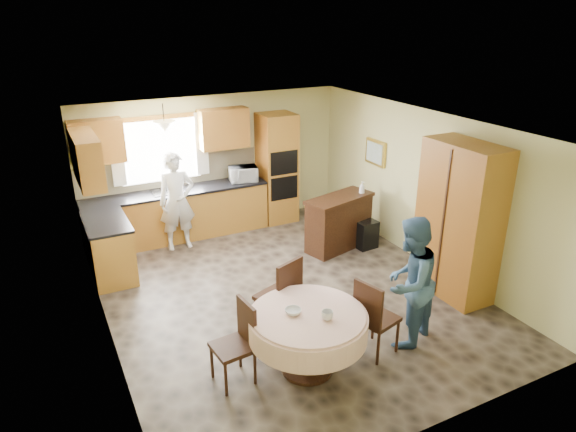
{
  "coord_description": "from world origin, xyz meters",
  "views": [
    {
      "loc": [
        -3.0,
        -5.92,
        3.92
      ],
      "look_at": [
        0.17,
        0.3,
        1.1
      ],
      "focal_mm": 32.0,
      "sensor_mm": 36.0,
      "label": 1
    }
  ],
  "objects_px": {
    "chair_left": "(239,339)",
    "person_sink": "(177,201)",
    "chair_right": "(373,315)",
    "oven_tower": "(277,168)",
    "cupboard": "(459,221)",
    "sideboard": "(339,224)",
    "chair_back": "(283,293)",
    "person_dining": "(409,282)",
    "dining_table": "(308,326)"
  },
  "relations": [
    {
      "from": "chair_back",
      "to": "cupboard",
      "type": "bearing_deg",
      "value": 155.55
    },
    {
      "from": "chair_right",
      "to": "person_dining",
      "type": "height_order",
      "value": "person_dining"
    },
    {
      "from": "person_sink",
      "to": "chair_left",
      "type": "bearing_deg",
      "value": -94.55
    },
    {
      "from": "sideboard",
      "to": "person_dining",
      "type": "relative_size",
      "value": 0.75
    },
    {
      "from": "chair_left",
      "to": "chair_right",
      "type": "height_order",
      "value": "chair_right"
    },
    {
      "from": "cupboard",
      "to": "chair_back",
      "type": "relative_size",
      "value": 2.1
    },
    {
      "from": "oven_tower",
      "to": "person_sink",
      "type": "height_order",
      "value": "oven_tower"
    },
    {
      "from": "sideboard",
      "to": "chair_left",
      "type": "height_order",
      "value": "chair_left"
    },
    {
      "from": "chair_left",
      "to": "person_sink",
      "type": "bearing_deg",
      "value": 168.74
    },
    {
      "from": "chair_right",
      "to": "oven_tower",
      "type": "bearing_deg",
      "value": -26.75
    },
    {
      "from": "person_sink",
      "to": "cupboard",
      "type": "bearing_deg",
      "value": -45.21
    },
    {
      "from": "chair_left",
      "to": "sideboard",
      "type": "bearing_deg",
      "value": 125.08
    },
    {
      "from": "cupboard",
      "to": "chair_left",
      "type": "bearing_deg",
      "value": -173.51
    },
    {
      "from": "sideboard",
      "to": "dining_table",
      "type": "bearing_deg",
      "value": -142.93
    },
    {
      "from": "oven_tower",
      "to": "sideboard",
      "type": "xyz_separation_m",
      "value": [
        0.37,
        -1.68,
        -0.61
      ]
    },
    {
      "from": "dining_table",
      "to": "chair_back",
      "type": "xyz_separation_m",
      "value": [
        0.08,
        0.79,
        -0.01
      ]
    },
    {
      "from": "chair_left",
      "to": "person_sink",
      "type": "height_order",
      "value": "person_sink"
    },
    {
      "from": "chair_right",
      "to": "dining_table",
      "type": "bearing_deg",
      "value": 68.6
    },
    {
      "from": "oven_tower",
      "to": "chair_right",
      "type": "xyz_separation_m",
      "value": [
        -0.89,
        -4.43,
        -0.5
      ]
    },
    {
      "from": "chair_left",
      "to": "person_sink",
      "type": "xyz_separation_m",
      "value": [
        0.38,
        3.73,
        0.33
      ]
    },
    {
      "from": "sideboard",
      "to": "chair_back",
      "type": "relative_size",
      "value": 1.16
    },
    {
      "from": "dining_table",
      "to": "chair_left",
      "type": "bearing_deg",
      "value": 163.57
    },
    {
      "from": "person_dining",
      "to": "person_sink",
      "type": "bearing_deg",
      "value": -91.73
    },
    {
      "from": "chair_back",
      "to": "person_dining",
      "type": "relative_size",
      "value": 0.64
    },
    {
      "from": "chair_back",
      "to": "person_sink",
      "type": "bearing_deg",
      "value": -102.81
    },
    {
      "from": "chair_right",
      "to": "chair_left",
      "type": "bearing_deg",
      "value": 63.55
    },
    {
      "from": "sideboard",
      "to": "chair_left",
      "type": "relative_size",
      "value": 1.3
    },
    {
      "from": "chair_back",
      "to": "chair_right",
      "type": "xyz_separation_m",
      "value": [
        0.76,
        -0.88,
        -0.04
      ]
    },
    {
      "from": "sideboard",
      "to": "person_sink",
      "type": "distance_m",
      "value": 2.82
    },
    {
      "from": "sideboard",
      "to": "chair_back",
      "type": "height_order",
      "value": "chair_back"
    },
    {
      "from": "oven_tower",
      "to": "chair_left",
      "type": "xyz_separation_m",
      "value": [
        -2.48,
        -4.12,
        -0.53
      ]
    },
    {
      "from": "chair_back",
      "to": "person_dining",
      "type": "distance_m",
      "value": 1.57
    },
    {
      "from": "sideboard",
      "to": "chair_right",
      "type": "relative_size",
      "value": 1.24
    },
    {
      "from": "cupboard",
      "to": "person_dining",
      "type": "height_order",
      "value": "cupboard"
    },
    {
      "from": "chair_left",
      "to": "person_dining",
      "type": "relative_size",
      "value": 0.58
    },
    {
      "from": "dining_table",
      "to": "chair_left",
      "type": "xyz_separation_m",
      "value": [
        -0.75,
        0.22,
        -0.07
      ]
    },
    {
      "from": "person_sink",
      "to": "person_dining",
      "type": "relative_size",
      "value": 1.02
    },
    {
      "from": "dining_table",
      "to": "chair_right",
      "type": "xyz_separation_m",
      "value": [
        0.84,
        -0.09,
        -0.04
      ]
    },
    {
      "from": "oven_tower",
      "to": "person_dining",
      "type": "distance_m",
      "value": 4.42
    },
    {
      "from": "chair_back",
      "to": "person_sink",
      "type": "height_order",
      "value": "person_sink"
    },
    {
      "from": "oven_tower",
      "to": "person_sink",
      "type": "xyz_separation_m",
      "value": [
        -2.1,
        -0.39,
        -0.2
      ]
    },
    {
      "from": "chair_back",
      "to": "chair_right",
      "type": "height_order",
      "value": "chair_back"
    },
    {
      "from": "dining_table",
      "to": "chair_back",
      "type": "distance_m",
      "value": 0.8
    },
    {
      "from": "dining_table",
      "to": "person_dining",
      "type": "xyz_separation_m",
      "value": [
        1.37,
        -0.06,
        0.24
      ]
    },
    {
      "from": "chair_back",
      "to": "chair_left",
      "type": "bearing_deg",
      "value": 13.6
    },
    {
      "from": "chair_left",
      "to": "chair_back",
      "type": "height_order",
      "value": "chair_back"
    },
    {
      "from": "person_sink",
      "to": "oven_tower",
      "type": "bearing_deg",
      "value": 11.71
    },
    {
      "from": "chair_back",
      "to": "person_sink",
      "type": "relative_size",
      "value": 0.63
    },
    {
      "from": "oven_tower",
      "to": "sideboard",
      "type": "height_order",
      "value": "oven_tower"
    },
    {
      "from": "oven_tower",
      "to": "chair_back",
      "type": "xyz_separation_m",
      "value": [
        -1.65,
        -3.55,
        -0.47
      ]
    }
  ]
}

